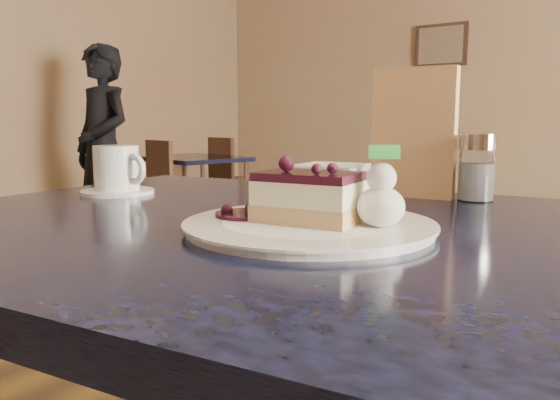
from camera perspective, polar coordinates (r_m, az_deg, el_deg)
The scene contains 11 objects.
main_table at distance 0.80m, azimuth 4.74°, elevation -8.65°, with size 1.41×1.01×0.84m.
dessert_plate at distance 0.73m, azimuth 3.06°, elevation -2.76°, with size 0.33×0.33×0.01m, color white.
cheesecake_slice at distance 0.72m, azimuth 3.08°, elevation 0.26°, with size 0.14×0.11×0.07m.
whipped_cream at distance 0.70m, azimuth 10.49°, elevation -0.68°, with size 0.06×0.06×0.05m.
berry_sauce at distance 0.77m, azimuth -3.50°, elevation -1.53°, with size 0.09×0.09×0.01m, color #330D1E.
coffee_set at distance 1.14m, azimuth -16.60°, elevation 2.80°, with size 0.15×0.14×0.10m.
menu_card at distance 1.08m, azimuth 13.80°, elevation 6.79°, with size 0.16×0.03×0.25m, color #D3AF88.
sugar_shaker at distance 1.05m, azimuth 19.88°, elevation 3.26°, with size 0.07×0.07×0.12m.
napkin_stack at distance 1.15m, azimuth 5.32°, elevation 2.35°, with size 0.13×0.13×0.06m, color white.
bg_table_far_left at distance 4.98m, azimuth -8.98°, elevation -2.49°, with size 1.04×1.63×1.08m.
patron at distance 4.26m, azimuth -17.99°, elevation 5.01°, with size 0.56×0.37×1.54m, color black.
Camera 1 is at (0.21, -0.35, 0.98)m, focal length 35.00 mm.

